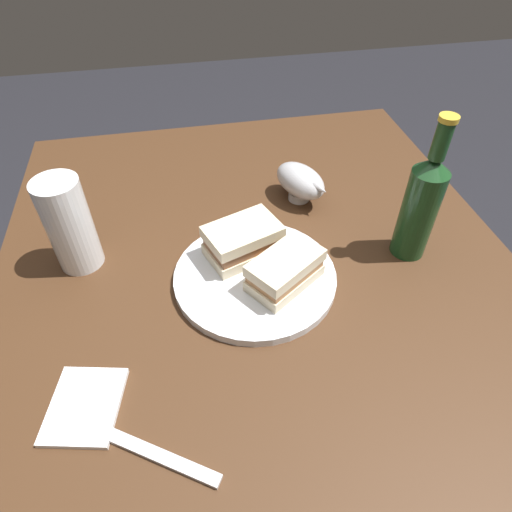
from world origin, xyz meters
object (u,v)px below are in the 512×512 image
(sandwich_half_left, at_px, (285,270))
(pint_glass, at_px, (71,230))
(napkin, at_px, (85,406))
(fork, at_px, (153,453))
(sandwich_half_right, at_px, (243,241))
(gravy_boat, at_px, (301,181))
(cider_bottle, at_px, (421,205))
(plate, at_px, (255,277))

(sandwich_half_left, bearing_deg, pint_glass, 68.48)
(napkin, distance_m, fork, 0.12)
(sandwich_half_left, distance_m, sandwich_half_right, 0.10)
(pint_glass, height_order, gravy_boat, pint_glass)
(fork, bearing_deg, cider_bottle, -115.88)
(sandwich_half_right, bearing_deg, cider_bottle, -96.27)
(sandwich_half_right, xyz_separation_m, napkin, (-0.23, 0.25, -0.04))
(pint_glass, bearing_deg, sandwich_half_right, -100.66)
(cider_bottle, relative_size, napkin, 2.36)
(plate, bearing_deg, pint_glass, 70.38)
(sandwich_half_right, height_order, napkin, sandwich_half_right)
(plate, xyz_separation_m, sandwich_half_left, (-0.03, -0.04, 0.04))
(sandwich_half_right, bearing_deg, plate, -168.24)
(pint_glass, bearing_deg, plate, -109.62)
(sandwich_half_right, height_order, fork, sandwich_half_right)
(sandwich_half_right, relative_size, fork, 0.79)
(plate, distance_m, sandwich_half_right, 0.06)
(sandwich_half_left, bearing_deg, fork, 136.43)
(plate, distance_m, pint_glass, 0.31)
(gravy_boat, xyz_separation_m, cider_bottle, (-0.19, -0.15, 0.06))
(cider_bottle, xyz_separation_m, fork, (-0.28, 0.46, -0.10))
(sandwich_half_left, xyz_separation_m, cider_bottle, (0.05, -0.24, 0.06))
(cider_bottle, height_order, napkin, cider_bottle)
(fork, bearing_deg, plate, -91.38)
(sandwich_half_left, distance_m, pint_glass, 0.36)
(pint_glass, xyz_separation_m, gravy_boat, (0.10, -0.42, -0.03))
(plate, height_order, sandwich_half_right, sandwich_half_right)
(pint_glass, bearing_deg, fork, -163.00)
(napkin, bearing_deg, sandwich_half_right, -47.52)
(plate, distance_m, fork, 0.32)
(sandwich_half_left, bearing_deg, cider_bottle, -79.04)
(sandwich_half_left, bearing_deg, plate, 57.20)
(pint_glass, distance_m, cider_bottle, 0.58)
(sandwich_half_right, bearing_deg, napkin, 132.48)
(sandwich_half_left, relative_size, fork, 0.77)
(napkin, height_order, fork, napkin)
(gravy_boat, height_order, cider_bottle, cider_bottle)
(plate, height_order, pint_glass, pint_glass)
(sandwich_half_right, xyz_separation_m, pint_glass, (0.05, 0.28, 0.03))
(plate, relative_size, fork, 1.51)
(napkin, bearing_deg, cider_bottle, -69.95)
(sandwich_half_right, height_order, gravy_boat, same)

